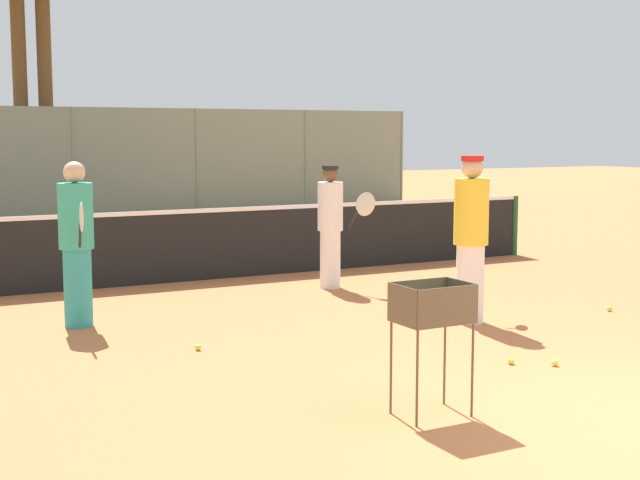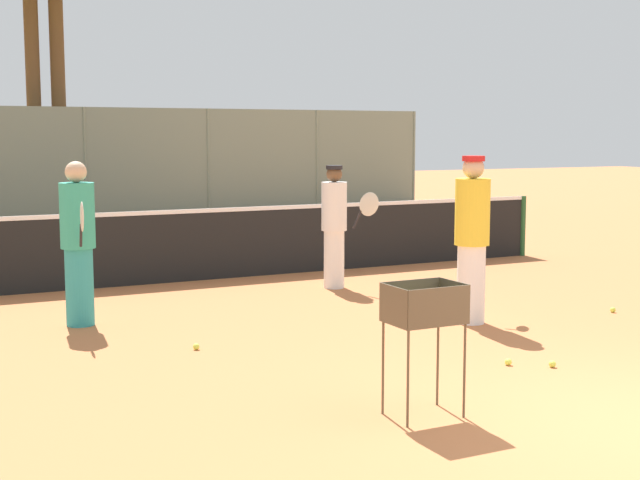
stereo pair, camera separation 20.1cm
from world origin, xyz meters
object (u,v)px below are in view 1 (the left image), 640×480
(tennis_net, at_px, (245,240))
(ball_cart, at_px, (430,314))
(parked_car, at_px, (90,184))
(player_white_outfit, at_px, (331,225))
(player_red_cap, at_px, (77,242))
(player_yellow_shirt, at_px, (471,237))

(tennis_net, xyz_separation_m, ball_cart, (-1.40, -6.89, 0.24))
(tennis_net, bearing_deg, parked_car, 85.32)
(player_white_outfit, xyz_separation_m, ball_cart, (-2.09, -5.41, -0.10))
(player_red_cap, distance_m, ball_cart, 4.81)
(tennis_net, bearing_deg, player_red_cap, -142.13)
(player_white_outfit, height_order, player_red_cap, player_red_cap)
(tennis_net, bearing_deg, player_white_outfit, -64.91)
(player_yellow_shirt, bearing_deg, player_red_cap, 117.17)
(tennis_net, distance_m, player_yellow_shirt, 4.40)
(tennis_net, height_order, player_yellow_shirt, player_yellow_shirt)
(tennis_net, distance_m, player_red_cap, 3.89)
(tennis_net, bearing_deg, player_yellow_shirt, -76.82)
(tennis_net, relative_size, ball_cart, 10.25)
(parked_car, bearing_deg, ball_cart, -96.86)
(tennis_net, relative_size, player_red_cap, 5.69)
(player_red_cap, bearing_deg, player_white_outfit, 110.02)
(player_red_cap, relative_size, player_yellow_shirt, 0.97)
(tennis_net, relative_size, player_white_outfit, 6.14)
(player_yellow_shirt, xyz_separation_m, ball_cart, (-2.40, -2.62, -0.20))
(player_yellow_shirt, relative_size, parked_car, 0.46)
(tennis_net, distance_m, ball_cart, 7.03)
(player_white_outfit, bearing_deg, ball_cart, -56.40)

